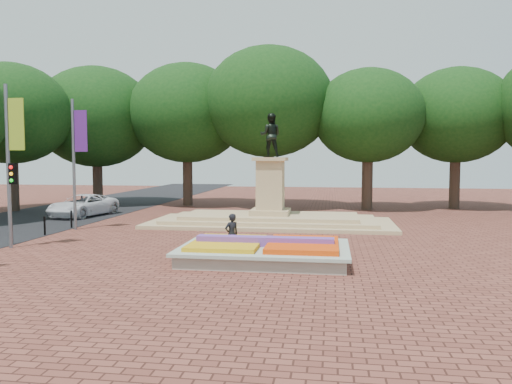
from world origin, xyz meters
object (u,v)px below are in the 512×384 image
at_px(flower_bed, 265,251).
at_px(monument, 270,210).
at_px(pedestrian, 232,234).
at_px(van, 83,205).

height_order(flower_bed, monument, monument).
bearing_deg(pedestrian, monument, -135.92).
bearing_deg(monument, pedestrian, -92.79).
xyz_separation_m(van, pedestrian, (12.30, -11.36, 0.11)).
distance_m(monument, pedestrian, 9.15).
bearing_deg(flower_bed, van, 138.43).
height_order(monument, pedestrian, monument).
distance_m(monument, van, 12.94).
bearing_deg(monument, flower_bed, -84.13).
distance_m(flower_bed, pedestrian, 1.76).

